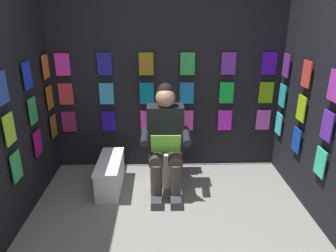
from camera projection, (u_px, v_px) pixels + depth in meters
name	position (u px, v px, depth m)	size (l,w,h in m)	color
display_wall_back	(167.00, 72.00, 3.76)	(2.89, 0.14, 2.44)	black
display_wall_left	(326.00, 91.00, 2.86)	(0.14, 1.92, 2.44)	black
display_wall_right	(8.00, 93.00, 2.78)	(0.14, 1.92, 2.44)	black
toilet	(165.00, 153.00, 3.67)	(0.41, 0.56, 0.77)	white
person_reading	(166.00, 139.00, 3.37)	(0.53, 0.68, 1.19)	black
comic_longbox_near	(110.00, 174.00, 3.50)	(0.26, 0.70, 0.35)	silver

